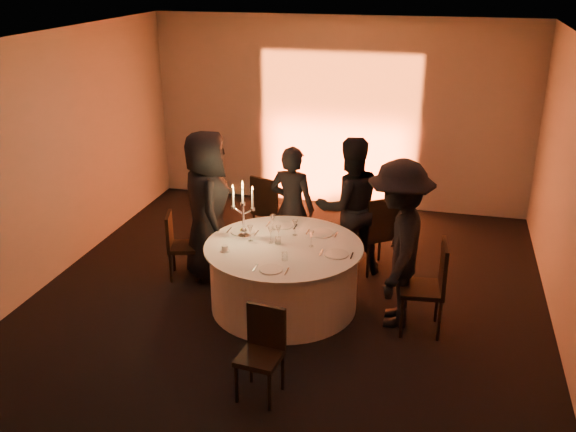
% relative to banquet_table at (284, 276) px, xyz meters
% --- Properties ---
extents(floor, '(7.00, 7.00, 0.00)m').
position_rel_banquet_table_xyz_m(floor, '(0.00, 0.00, -0.38)').
color(floor, black).
rests_on(floor, ground).
extents(ceiling, '(7.00, 7.00, 0.00)m').
position_rel_banquet_table_xyz_m(ceiling, '(0.00, 0.00, 2.62)').
color(ceiling, silver).
rests_on(ceiling, wall_back).
extents(wall_back, '(7.00, 0.00, 7.00)m').
position_rel_banquet_table_xyz_m(wall_back, '(0.00, 3.50, 1.12)').
color(wall_back, '#AEAAA2').
rests_on(wall_back, floor).
extents(wall_front, '(7.00, 0.00, 7.00)m').
position_rel_banquet_table_xyz_m(wall_front, '(0.00, -3.50, 1.12)').
color(wall_front, '#AEAAA2').
rests_on(wall_front, floor).
extents(wall_left, '(0.00, 7.00, 7.00)m').
position_rel_banquet_table_xyz_m(wall_left, '(-3.00, 0.00, 1.12)').
color(wall_left, '#AEAAA2').
rests_on(wall_left, floor).
extents(uplighter_fixture, '(0.25, 0.12, 0.10)m').
position_rel_banquet_table_xyz_m(uplighter_fixture, '(0.00, 3.20, -0.33)').
color(uplighter_fixture, black).
rests_on(uplighter_fixture, floor).
extents(banquet_table, '(1.80, 1.80, 0.77)m').
position_rel_banquet_table_xyz_m(banquet_table, '(0.00, 0.00, 0.00)').
color(banquet_table, black).
rests_on(banquet_table, floor).
extents(chair_left, '(0.47, 0.47, 0.85)m').
position_rel_banquet_table_xyz_m(chair_left, '(-1.47, 0.40, 0.09)').
color(chair_left, black).
rests_on(chair_left, floor).
extents(chair_back_left, '(0.57, 0.57, 1.02)m').
position_rel_banquet_table_xyz_m(chair_back_left, '(-0.63, 1.62, 0.19)').
color(chair_back_left, black).
rests_on(chair_back_left, floor).
extents(chair_back_right, '(0.64, 0.64, 1.04)m').
position_rel_banquet_table_xyz_m(chair_back_right, '(0.95, 1.15, 0.21)').
color(chair_back_right, black).
rests_on(chair_back_right, floor).
extents(chair_right, '(0.50, 0.50, 1.04)m').
position_rel_banquet_table_xyz_m(chair_right, '(1.64, -0.14, 0.20)').
color(chair_right, black).
rests_on(chair_right, floor).
extents(chair_front, '(0.42, 0.42, 0.86)m').
position_rel_banquet_table_xyz_m(chair_front, '(0.21, -1.60, 0.10)').
color(chair_front, black).
rests_on(chair_front, floor).
extents(guest_left, '(0.95, 1.09, 1.89)m').
position_rel_banquet_table_xyz_m(guest_left, '(-1.11, 0.55, 0.56)').
color(guest_left, black).
rests_on(guest_left, floor).
extents(guest_back_left, '(0.65, 0.48, 1.64)m').
position_rel_banquet_table_xyz_m(guest_back_left, '(-0.15, 1.02, 0.43)').
color(guest_back_left, black).
rests_on(guest_back_left, floor).
extents(guest_back_right, '(1.09, 1.01, 1.79)m').
position_rel_banquet_table_xyz_m(guest_back_right, '(0.57, 1.07, 0.51)').
color(guest_back_right, black).
rests_on(guest_back_right, floor).
extents(guest_right, '(0.72, 1.22, 1.87)m').
position_rel_banquet_table_xyz_m(guest_right, '(1.27, -0.03, 0.55)').
color(guest_right, black).
rests_on(guest_right, floor).
extents(plate_left, '(0.36, 0.29, 0.08)m').
position_rel_banquet_table_xyz_m(plate_left, '(-0.57, 0.25, 0.40)').
color(plate_left, white).
rests_on(plate_left, banquet_table).
extents(plate_back_left, '(0.36, 0.28, 0.01)m').
position_rel_banquet_table_xyz_m(plate_back_left, '(-0.17, 0.55, 0.39)').
color(plate_back_left, white).
rests_on(plate_back_left, banquet_table).
extents(plate_back_right, '(0.35, 0.28, 0.01)m').
position_rel_banquet_table_xyz_m(plate_back_right, '(0.35, 0.43, 0.39)').
color(plate_back_right, white).
rests_on(plate_back_right, banquet_table).
extents(plate_right, '(0.36, 0.27, 0.01)m').
position_rel_banquet_table_xyz_m(plate_right, '(0.62, -0.10, 0.39)').
color(plate_right, white).
rests_on(plate_right, banquet_table).
extents(plate_front, '(0.36, 0.25, 0.01)m').
position_rel_banquet_table_xyz_m(plate_front, '(0.02, -0.63, 0.39)').
color(plate_front, white).
rests_on(plate_front, banquet_table).
extents(coffee_cup, '(0.11, 0.11, 0.07)m').
position_rel_banquet_table_xyz_m(coffee_cup, '(-0.59, -0.30, 0.42)').
color(coffee_cup, white).
rests_on(coffee_cup, banquet_table).
extents(candelabra, '(0.29, 0.14, 0.69)m').
position_rel_banquet_table_xyz_m(candelabra, '(-0.51, 0.12, 0.63)').
color(candelabra, silver).
rests_on(candelabra, banquet_table).
extents(wine_glass_a, '(0.07, 0.07, 0.19)m').
position_rel_banquet_table_xyz_m(wine_glass_a, '(0.06, 0.31, 0.52)').
color(wine_glass_a, silver).
rests_on(wine_glass_a, banquet_table).
extents(wine_glass_b, '(0.07, 0.07, 0.19)m').
position_rel_banquet_table_xyz_m(wine_glass_b, '(-0.16, 0.04, 0.52)').
color(wine_glass_b, silver).
rests_on(wine_glass_b, banquet_table).
extents(wine_glass_c, '(0.07, 0.07, 0.19)m').
position_rel_banquet_table_xyz_m(wine_glass_c, '(-0.09, 0.10, 0.52)').
color(wine_glass_c, silver).
rests_on(wine_glass_c, banquet_table).
extents(wine_glass_d, '(0.07, 0.07, 0.19)m').
position_rel_banquet_table_xyz_m(wine_glass_d, '(0.31, 0.05, 0.52)').
color(wine_glass_d, silver).
rests_on(wine_glass_d, banquet_table).
extents(wine_glass_e, '(0.07, 0.07, 0.19)m').
position_rel_banquet_table_xyz_m(wine_glass_e, '(-0.40, 0.03, 0.52)').
color(wine_glass_e, silver).
rests_on(wine_glass_e, banquet_table).
extents(wine_glass_f, '(0.07, 0.07, 0.19)m').
position_rel_banquet_table_xyz_m(wine_glass_f, '(-0.24, 0.41, 0.52)').
color(wine_glass_f, silver).
rests_on(wine_glass_f, banquet_table).
extents(tumbler_a, '(0.07, 0.07, 0.09)m').
position_rel_banquet_table_xyz_m(tumbler_a, '(0.11, -0.37, 0.43)').
color(tumbler_a, silver).
rests_on(tumbler_a, banquet_table).
extents(tumbler_b, '(0.07, 0.07, 0.09)m').
position_rel_banquet_table_xyz_m(tumbler_b, '(-0.07, 0.02, 0.43)').
color(tumbler_b, silver).
rests_on(tumbler_b, banquet_table).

